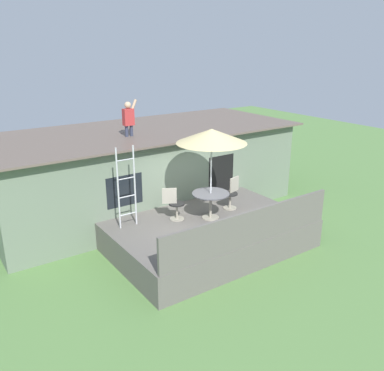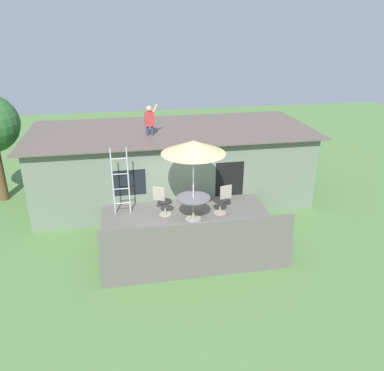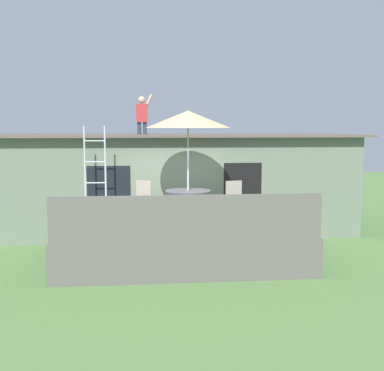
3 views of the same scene
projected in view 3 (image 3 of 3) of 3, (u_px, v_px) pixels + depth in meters
ground_plane at (181, 258)px, 11.26m from camera, size 40.00×40.00×0.00m
house at (172, 180)px, 14.65m from camera, size 10.50×4.50×2.77m
deck at (181, 241)px, 11.21m from camera, size 5.31×3.65×0.80m
deck_railing at (188, 219)px, 9.36m from camera, size 5.21×0.08×0.90m
patio_table at (188, 197)px, 11.20m from camera, size 1.04×1.04×0.74m
patio_umbrella at (188, 119)px, 10.99m from camera, size 1.90×1.90×2.54m
step_ladder at (95, 172)px, 11.73m from camera, size 0.52×0.04×2.20m
person_figure at (142, 112)px, 13.64m from camera, size 0.47×0.20×1.11m
patio_chair_left at (149, 200)px, 11.63m from camera, size 0.58×0.44×0.92m
patio_chair_right at (229, 201)px, 11.58m from camera, size 0.61×0.44×0.92m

